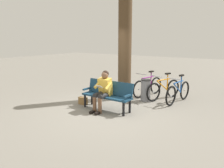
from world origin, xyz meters
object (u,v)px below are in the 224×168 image
bench (108,93)px  handbag (83,101)px  tree_trunk (125,45)px  person_reading (103,89)px  bicycle_red (164,89)px  litter_bin (146,90)px  bicycle_purple (148,86)px  bicycle_green (178,92)px

bench → handbag: 1.05m
bench → tree_trunk: (0.27, -1.42, 1.41)m
person_reading → bicycle_red: size_ratio=0.75×
tree_trunk → litter_bin: (-0.83, -0.04, -1.54)m
litter_bin → bicycle_purple: 0.72m
bench → bicycle_purple: (-0.32, -2.15, -0.15)m
litter_bin → bicycle_purple: (0.24, -0.68, -0.02)m
person_reading → bicycle_green: (-1.61, -2.07, -0.31)m
bicycle_green → litter_bin: bearing=-57.7°
person_reading → bicycle_red: bearing=-114.4°
bench → litter_bin: (-0.56, -1.46, -0.13)m
tree_trunk → bicycle_purple: 1.82m
handbag → litter_bin: 2.18m
bench → bicycle_green: bicycle_green is taller
tree_trunk → litter_bin: tree_trunk is taller
tree_trunk → bicycle_green: tree_trunk is taller
bicycle_purple → litter_bin: bearing=32.2°
litter_bin → bicycle_red: 0.71m
person_reading → bicycle_purple: person_reading is taller
tree_trunk → bicycle_purple: tree_trunk is taller
litter_bin → person_reading: bearing=69.3°
bicycle_green → tree_trunk: bearing=-67.0°
bicycle_green → bicycle_red: (0.56, -0.12, 0.00)m
bench → tree_trunk: tree_trunk is taller
litter_bin → handbag: bearing=44.9°
handbag → bicycle_green: bearing=-142.0°
bench → bicycle_purple: bearing=-97.3°
bicycle_green → bicycle_red: bearing=-93.9°
handbag → bench: bearing=-176.4°
bench → litter_bin: bench is taller
bench → tree_trunk: bearing=-78.0°
bench → bicycle_red: bearing=-114.9°
bench → handbag: size_ratio=5.37×
bench → litter_bin: 1.57m
litter_bin → bicycle_green: size_ratio=0.45×
handbag → bicycle_purple: 2.57m
person_reading → handbag: size_ratio=4.00×
handbag → litter_bin: size_ratio=0.39×
person_reading → bicycle_purple: 2.36m
bicycle_green → bicycle_purple: same height
bicycle_green → bicycle_purple: bearing=-92.9°
tree_trunk → handbag: bearing=64.8°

